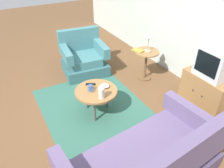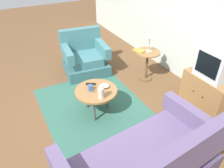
# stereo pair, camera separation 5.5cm
# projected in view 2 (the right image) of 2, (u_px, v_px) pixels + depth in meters

# --- Properties ---
(ground_plane) EXTENTS (16.00, 16.00, 0.00)m
(ground_plane) POSITION_uv_depth(u_px,v_px,m) (90.00, 114.00, 3.73)
(ground_plane) COLOR brown
(back_wall) EXTENTS (9.00, 0.12, 2.70)m
(back_wall) POSITION_uv_depth(u_px,v_px,m) (202.00, 17.00, 3.87)
(back_wall) COLOR #B2BCB2
(back_wall) RESTS_ON ground
(area_rug) EXTENTS (2.35, 1.71, 0.00)m
(area_rug) POSITION_uv_depth(u_px,v_px,m) (97.00, 112.00, 3.79)
(area_rug) COLOR #2D5B4C
(area_rug) RESTS_ON ground
(armchair) EXTENTS (0.91, 1.00, 0.90)m
(armchair) POSITION_uv_depth(u_px,v_px,m) (85.00, 58.00, 4.81)
(armchair) COLOR #325C60
(armchair) RESTS_ON ground
(couch) EXTENTS (1.16, 1.98, 0.92)m
(couch) POSITION_uv_depth(u_px,v_px,m) (144.00, 165.00, 2.55)
(couch) COLOR #4B3E5C
(couch) RESTS_ON ground
(coffee_table) EXTENTS (0.70, 0.70, 0.46)m
(coffee_table) POSITION_uv_depth(u_px,v_px,m) (96.00, 92.00, 3.56)
(coffee_table) COLOR olive
(coffee_table) RESTS_ON ground
(side_table) EXTENTS (0.49, 0.49, 0.63)m
(side_table) POSITION_uv_depth(u_px,v_px,m) (147.00, 60.00, 4.45)
(side_table) COLOR olive
(side_table) RESTS_ON ground
(tv_stand) EXTENTS (0.83, 0.50, 0.60)m
(tv_stand) POSITION_uv_depth(u_px,v_px,m) (208.00, 91.00, 3.77)
(tv_stand) COLOR olive
(tv_stand) RESTS_ON ground
(television) EXTENTS (0.51, 0.42, 0.49)m
(television) POSITION_uv_depth(u_px,v_px,m) (216.00, 64.00, 3.47)
(television) COLOR #B7B7BC
(television) RESTS_ON tv_stand
(table_lamp) EXTENTS (0.18, 0.18, 0.45)m
(table_lamp) POSITION_uv_depth(u_px,v_px,m) (150.00, 35.00, 4.16)
(table_lamp) COLOR #9E937A
(table_lamp) RESTS_ON side_table
(vase) EXTENTS (0.10, 0.10, 0.26)m
(vase) POSITION_uv_depth(u_px,v_px,m) (101.00, 91.00, 3.29)
(vase) COLOR beige
(vase) RESTS_ON coffee_table
(mug) EXTENTS (0.13, 0.08, 0.10)m
(mug) POSITION_uv_depth(u_px,v_px,m) (90.00, 88.00, 3.50)
(mug) COLOR #335184
(mug) RESTS_ON coffee_table
(bowl) EXTENTS (0.14, 0.14, 0.04)m
(bowl) POSITION_uv_depth(u_px,v_px,m) (105.00, 87.00, 3.58)
(bowl) COLOR silver
(bowl) RESTS_ON coffee_table
(tv_remote_dark) EXTENTS (0.12, 0.16, 0.02)m
(tv_remote_dark) POSITION_uv_depth(u_px,v_px,m) (91.00, 84.00, 3.66)
(tv_remote_dark) COLOR black
(tv_remote_dark) RESTS_ON coffee_table
(book) EXTENTS (0.26, 0.22, 0.03)m
(book) POSITION_uv_depth(u_px,v_px,m) (139.00, 51.00, 4.36)
(book) COLOR olive
(book) RESTS_ON side_table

